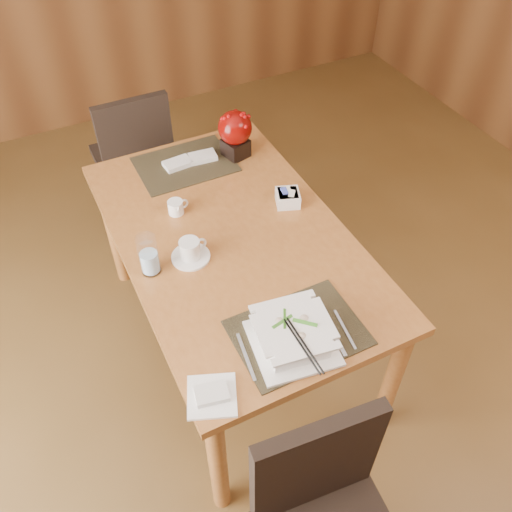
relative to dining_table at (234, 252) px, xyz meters
name	(u,v)px	position (x,y,z in m)	size (l,w,h in m)	color
ground	(294,441)	(0.00, -0.60, -0.65)	(6.00, 6.00, 0.00)	brown
dining_table	(234,252)	(0.00, 0.00, 0.00)	(0.90, 1.50, 0.75)	#A4622D
placemat_near	(298,332)	(0.00, -0.55, 0.10)	(0.45, 0.33, 0.01)	black
placemat_far	(185,164)	(0.00, 0.55, 0.10)	(0.45, 0.33, 0.01)	black
soup_setting	(293,336)	(-0.04, -0.59, 0.15)	(0.31, 0.31, 0.11)	white
coffee_cup	(190,251)	(-0.20, -0.04, 0.13)	(0.16, 0.16, 0.09)	white
water_glass	(148,255)	(-0.37, -0.04, 0.19)	(0.08, 0.08, 0.18)	silver
creamer_jug	(176,207)	(-0.16, 0.24, 0.13)	(0.09, 0.09, 0.06)	white
sugar_caddy	(288,198)	(0.30, 0.08, 0.13)	(0.10, 0.10, 0.06)	white
berry_decor	(235,132)	(0.25, 0.51, 0.23)	(0.16, 0.16, 0.24)	black
napkins_far	(192,160)	(0.04, 0.55, 0.11)	(0.26, 0.09, 0.02)	white
bread_plate	(212,396)	(-0.37, -0.65, 0.10)	(0.16, 0.16, 0.01)	white
far_chair	(135,153)	(-0.12, 1.10, -0.15)	(0.42, 0.42, 0.89)	black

